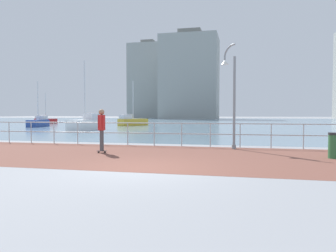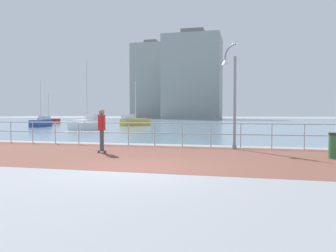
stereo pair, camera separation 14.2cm
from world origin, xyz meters
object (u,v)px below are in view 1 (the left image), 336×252
(sailboat_ivory, at_px, (86,124))
(sailboat_yellow, at_px, (39,122))
(sailboat_blue, at_px, (45,120))
(lamppost, at_px, (231,91))
(trash_bin, at_px, (335,145))
(skateboarder, at_px, (102,127))
(sailboat_navy, at_px, (132,121))

(sailboat_ivory, height_order, sailboat_yellow, sailboat_ivory)
(sailboat_blue, bearing_deg, lamppost, -45.71)
(trash_bin, distance_m, sailboat_yellow, 34.88)
(sailboat_ivory, bearing_deg, skateboarder, -60.83)
(sailboat_yellow, distance_m, sailboat_navy, 11.40)
(sailboat_blue, bearing_deg, sailboat_yellow, -59.25)
(sailboat_ivory, height_order, sailboat_blue, sailboat_ivory)
(skateboarder, xyz_separation_m, trash_bin, (8.85, 0.36, -0.61))
(trash_bin, relative_size, sailboat_navy, 0.16)
(skateboarder, height_order, sailboat_navy, sailboat_navy)
(sailboat_blue, height_order, sailboat_navy, sailboat_navy)
(lamppost, bearing_deg, sailboat_blue, 134.29)
(skateboarder, relative_size, sailboat_yellow, 0.33)
(lamppost, relative_size, sailboat_blue, 0.97)
(sailboat_ivory, relative_size, sailboat_blue, 1.34)
(trash_bin, height_order, sailboat_ivory, sailboat_ivory)
(skateboarder, bearing_deg, sailboat_ivory, 119.17)
(sailboat_blue, relative_size, sailboat_navy, 0.84)
(lamppost, xyz_separation_m, sailboat_ivory, (-14.09, 13.29, -2.01))
(skateboarder, distance_m, sailboat_blue, 42.43)
(lamppost, xyz_separation_m, sailboat_blue, (-30.44, 31.20, -2.17))
(trash_bin, bearing_deg, sailboat_ivory, 138.57)
(sailboat_navy, bearing_deg, skateboarder, -73.27)
(sailboat_yellow, bearing_deg, sailboat_ivory, -33.25)
(sailboat_yellow, xyz_separation_m, sailboat_navy, (9.98, 5.51, 0.03))
(skateboarder, height_order, trash_bin, skateboarder)
(sailboat_blue, distance_m, sailboat_navy, 18.13)
(lamppost, relative_size, sailboat_ivory, 0.72)
(trash_bin, relative_size, sailboat_yellow, 0.17)
(sailboat_navy, bearing_deg, trash_bin, -57.87)
(skateboarder, height_order, sailboat_ivory, sailboat_ivory)
(lamppost, distance_m, sailboat_navy, 28.39)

